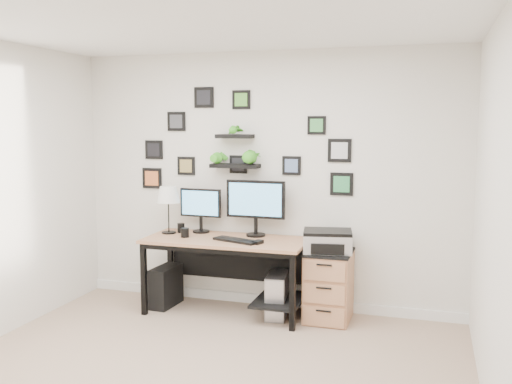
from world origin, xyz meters
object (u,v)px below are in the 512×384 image
(table_lamp, at_px, (168,196))
(mug, at_px, (185,233))
(desk, at_px, (231,250))
(monitor_right, at_px, (256,203))
(printer, at_px, (328,241))
(file_cabinet, at_px, (329,286))
(pc_tower_black, at_px, (166,286))
(monitor_left, at_px, (201,207))
(pc_tower_grey, at_px, (277,295))

(table_lamp, xyz_separation_m, mug, (0.24, -0.14, -0.35))
(mug, bearing_deg, table_lamp, 149.72)
(desk, xyz_separation_m, mug, (-0.45, -0.09, 0.17))
(monitor_right, bearing_deg, printer, -10.36)
(table_lamp, xyz_separation_m, file_cabinet, (1.67, 0.00, -0.81))
(pc_tower_black, bearing_deg, file_cabinet, 6.68)
(monitor_left, relative_size, mug, 4.98)
(printer, bearing_deg, table_lamp, 179.31)
(table_lamp, relative_size, printer, 0.97)
(monitor_right, xyz_separation_m, mug, (-0.66, -0.26, -0.29))
(file_cabinet, relative_size, printer, 1.33)
(printer, bearing_deg, mug, -175.04)
(mug, bearing_deg, pc_tower_grey, 5.58)
(printer, bearing_deg, monitor_right, 169.64)
(table_lamp, bearing_deg, mug, -30.28)
(table_lamp, bearing_deg, file_cabinet, 0.08)
(monitor_right, xyz_separation_m, pc_tower_grey, (0.27, -0.17, -0.87))
(pc_tower_grey, bearing_deg, desk, -179.51)
(mug, xyz_separation_m, printer, (1.41, 0.12, -0.02))
(monitor_right, bearing_deg, pc_tower_grey, -31.98)
(pc_tower_black, bearing_deg, printer, 5.94)
(mug, distance_m, pc_tower_black, 0.64)
(monitor_right, relative_size, printer, 1.21)
(desk, xyz_separation_m, pc_tower_grey, (0.48, 0.00, -0.41))
(monitor_right, bearing_deg, mug, -158.40)
(table_lamp, xyz_separation_m, pc_tower_grey, (1.18, -0.05, -0.93))
(monitor_right, relative_size, pc_tower_black, 1.47)
(desk, distance_m, pc_tower_black, 0.82)
(file_cabinet, distance_m, printer, 0.44)
(monitor_left, relative_size, printer, 0.91)
(mug, distance_m, file_cabinet, 1.51)
(monitor_right, height_order, pc_tower_grey, monitor_right)
(monitor_right, distance_m, table_lamp, 0.91)
(table_lamp, xyz_separation_m, pc_tower_black, (-0.01, -0.08, -0.93))
(mug, bearing_deg, printer, 4.96)
(table_lamp, height_order, printer, table_lamp)
(monitor_left, bearing_deg, pc_tower_grey, -11.95)
(desk, bearing_deg, pc_tower_black, -178.17)
(desk, xyz_separation_m, monitor_left, (-0.39, 0.19, 0.39))
(monitor_right, xyz_separation_m, table_lamp, (-0.90, -0.12, 0.06))
(monitor_left, bearing_deg, printer, -6.44)
(pc_tower_black, relative_size, printer, 0.82)
(table_lamp, xyz_separation_m, printer, (1.66, -0.02, -0.37))
(monitor_left, distance_m, mug, 0.36)
(desk, distance_m, monitor_left, 0.59)
(monitor_left, height_order, table_lamp, table_lamp)
(monitor_left, bearing_deg, mug, -101.74)
(desk, xyz_separation_m, monitor_right, (0.21, 0.17, 0.46))
(desk, relative_size, pc_tower_black, 3.88)
(desk, bearing_deg, mug, -169.12)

